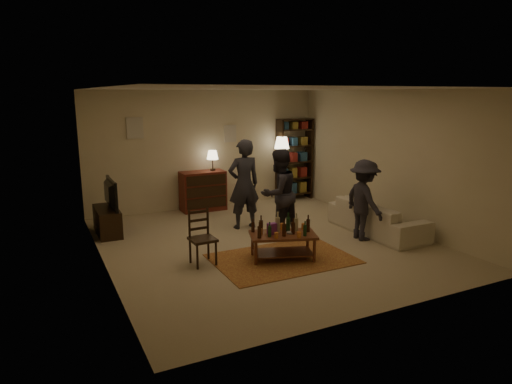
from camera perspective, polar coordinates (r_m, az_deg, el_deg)
floor at (r=8.23m, az=1.18°, el=-6.36°), size 6.00×6.00×0.00m
room_shell at (r=10.36m, az=-9.69°, el=7.58°), size 6.00×6.00×6.00m
rug at (r=7.46m, az=3.34°, el=-8.32°), size 2.20×1.50×0.01m
coffee_table at (r=7.34m, az=3.30°, el=-5.52°), size 1.17×0.88×0.77m
dining_chair at (r=7.18m, az=-6.85°, el=-5.41°), size 0.40×0.40×0.88m
tv_stand at (r=9.08m, az=-18.11°, el=-2.66°), size 0.40×1.00×1.06m
dresser at (r=10.44m, az=-6.61°, el=0.28°), size 1.00×0.50×1.36m
bookshelf at (r=11.43m, az=4.81°, el=4.20°), size 0.90×0.34×2.02m
floor_lamp at (r=11.06m, az=3.24°, el=5.61°), size 0.36×0.36×1.60m
sofa at (r=9.03m, az=14.91°, el=-3.08°), size 0.81×2.08×0.61m
person_left at (r=8.92m, az=-1.53°, el=0.97°), size 0.66×0.44×1.76m
person_right at (r=8.38m, az=2.85°, el=-0.19°), size 0.94×0.81×1.65m
person_by_sofa at (r=8.47m, az=13.36°, el=-0.99°), size 0.61×0.98×1.47m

